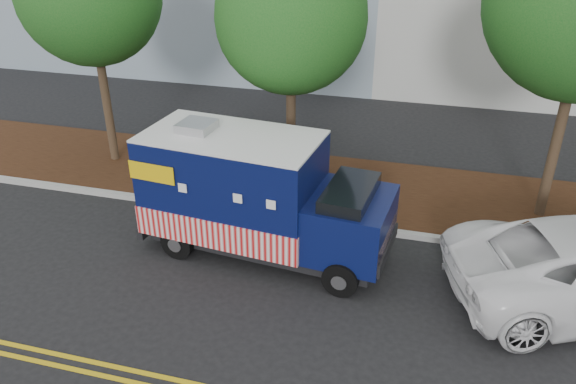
# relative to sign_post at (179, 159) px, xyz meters

# --- Properties ---
(ground) EXTENTS (120.00, 120.00, 0.00)m
(ground) POSITION_rel_sign_post_xyz_m (2.05, -1.86, -1.20)
(ground) COLOR black
(ground) RESTS_ON ground
(curb) EXTENTS (120.00, 0.18, 0.15)m
(curb) POSITION_rel_sign_post_xyz_m (2.05, -0.46, -1.12)
(curb) COLOR #9E9E99
(curb) RESTS_ON ground
(mulch_strip) EXTENTS (120.00, 4.00, 0.15)m
(mulch_strip) POSITION_rel_sign_post_xyz_m (2.05, 1.64, -1.12)
(mulch_strip) COLOR black
(mulch_strip) RESTS_ON ground
(centerline_near) EXTENTS (120.00, 0.10, 0.01)m
(centerline_near) POSITION_rel_sign_post_xyz_m (2.05, -6.31, -1.19)
(centerline_near) COLOR gold
(centerline_near) RESTS_ON ground
(centerline_far) EXTENTS (120.00, 0.10, 0.01)m
(centerline_far) POSITION_rel_sign_post_xyz_m (2.05, -6.56, -1.19)
(centerline_far) COLOR gold
(centerline_far) RESTS_ON ground
(tree_b) EXTENTS (3.88, 3.88, 6.85)m
(tree_b) POSITION_rel_sign_post_xyz_m (2.86, 1.26, 3.70)
(tree_b) COLOR #38281C
(tree_b) RESTS_ON ground
(sign_post) EXTENTS (0.06, 0.06, 2.40)m
(sign_post) POSITION_rel_sign_post_xyz_m (0.00, 0.00, 0.00)
(sign_post) COLOR #473828
(sign_post) RESTS_ON ground
(food_truck) EXTENTS (6.05, 2.77, 3.09)m
(food_truck) POSITION_rel_sign_post_xyz_m (2.82, -1.92, 0.20)
(food_truck) COLOR black
(food_truck) RESTS_ON ground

